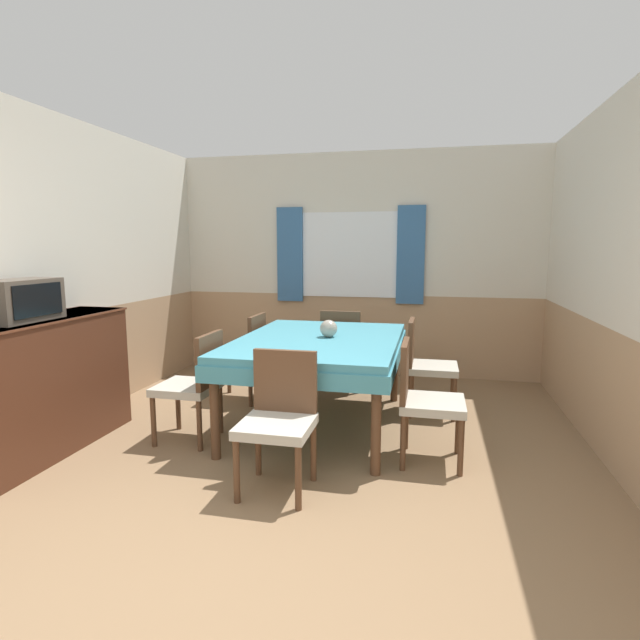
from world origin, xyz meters
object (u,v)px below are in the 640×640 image
at_px(chair_head_window, 342,346).
at_px(chair_head_near, 279,415).
at_px(chair_right_near, 423,397).
at_px(chair_right_far, 426,362).
at_px(chair_left_far, 245,353).
at_px(dining_table, 319,349).
at_px(vase, 329,329).
at_px(tv, 21,300).
at_px(chair_left_near, 194,382).
at_px(sideboard, 42,386).

bearing_deg(chair_head_window, chair_head_near, -90.00).
xyz_separation_m(chair_right_near, chair_right_far, (0.00, 1.08, 0.00)).
distance_m(chair_right_near, chair_left_far, 2.06).
xyz_separation_m(dining_table, vase, (0.07, 0.04, 0.17)).
bearing_deg(tv, vase, 30.56).
height_order(chair_left_far, tv, tv).
bearing_deg(chair_head_near, chair_left_far, -62.30).
relative_size(dining_table, vase, 12.65).
bearing_deg(tv, dining_table, 30.52).
height_order(chair_left_near, tv, tv).
height_order(dining_table, chair_left_near, chair_left_near).
xyz_separation_m(chair_left_near, chair_left_far, (0.00, 1.08, 0.00)).
relative_size(sideboard, tv, 2.86).
bearing_deg(sideboard, chair_left_far, 57.28).
height_order(chair_head_window, chair_right_far, same).
height_order(chair_head_near, chair_right_far, same).
height_order(chair_left_near, chair_left_far, same).
height_order(chair_head_window, sideboard, sideboard).
bearing_deg(sideboard, dining_table, 28.16).
xyz_separation_m(chair_head_near, sideboard, (-1.86, 0.13, 0.04)).
relative_size(chair_right_near, sideboard, 0.57).
bearing_deg(chair_left_near, chair_left_far, 0.00).
bearing_deg(tv, chair_right_far, 30.86).
relative_size(chair_right_near, chair_head_window, 1.00).
distance_m(chair_left_far, tv, 2.04).
bearing_deg(chair_right_near, tv, -78.36).
distance_m(dining_table, chair_left_far, 1.05).
bearing_deg(chair_head_near, chair_head_window, -90.00).
relative_size(chair_left_far, chair_head_window, 1.00).
xyz_separation_m(chair_head_near, vase, (0.07, 1.17, 0.36)).
bearing_deg(dining_table, vase, 31.51).
height_order(chair_right_far, tv, tv).
xyz_separation_m(chair_left_far, chair_head_window, (0.88, 0.59, 0.00)).
xyz_separation_m(dining_table, sideboard, (-1.86, -1.00, -0.15)).
xyz_separation_m(chair_head_window, sideboard, (-1.86, -2.13, 0.04)).
relative_size(chair_head_window, chair_right_far, 1.00).
bearing_deg(chair_right_near, chair_head_near, -55.92).
distance_m(chair_left_far, chair_right_far, 1.75).
height_order(dining_table, chair_left_far, chair_left_far).
height_order(sideboard, vase, sideboard).
distance_m(dining_table, sideboard, 2.12).
bearing_deg(tv, chair_left_far, 58.74).
bearing_deg(dining_table, chair_right_far, 31.56).
bearing_deg(chair_right_near, chair_left_far, -121.56).
height_order(chair_head_near, sideboard, sideboard).
distance_m(dining_table, chair_left_near, 1.05).
bearing_deg(chair_left_far, chair_head_window, -55.92).
xyz_separation_m(dining_table, chair_head_near, (-0.00, -1.13, -0.19)).
bearing_deg(chair_right_near, chair_left_near, -90.00).
distance_m(chair_left_near, vase, 1.17).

